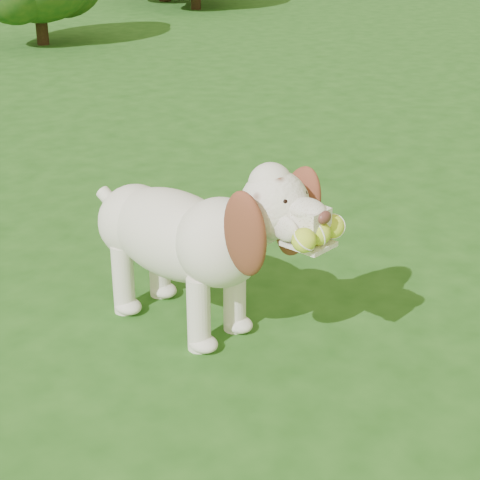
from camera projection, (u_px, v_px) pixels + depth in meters
ground at (120, 323)px, 3.70m from camera, size 80.00×80.00×0.00m
dog at (193, 233)px, 3.47m from camera, size 0.64×1.36×0.89m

